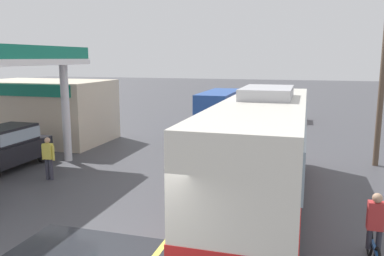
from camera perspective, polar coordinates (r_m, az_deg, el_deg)
The scene contains 10 objects.
ground at distance 26.96m, azimuth 9.05°, elevation 0.08°, with size 120.00×120.00×0.00m, color #424247.
lane_divider_stripe at distance 22.10m, azimuth 7.39°, elevation -2.08°, with size 0.16×50.00×0.01m, color #D8CC4C.
coach_bus_main at distance 12.62m, azimuth 10.13°, elevation -3.43°, with size 2.60×11.04×3.69m.
gas_station_roadside at distance 21.95m, azimuth -23.73°, elevation 4.00°, with size 9.10×11.95×5.10m.
car_at_pump at distance 18.24m, azimuth -25.41°, elevation -2.35°, with size 1.70×4.20×1.82m.
minibus_opposing_lane at distance 26.26m, azimuth 4.00°, elevation 3.17°, with size 2.04×6.13×2.44m.
cyclist_on_shoulder at distance 9.96m, azimuth 24.90°, elevation -13.67°, with size 0.34×1.82×1.72m.
pedestrian_near_pump at distance 16.10m, azimuth -20.08°, elevation -3.83°, with size 0.55×0.22×1.66m.
car_trailing_behind_bus at distance 30.38m, azimuth 13.30°, elevation 3.00°, with size 1.70×4.20×1.82m.
utility_pole_roadside at distance 18.52m, azimuth 26.01°, elevation 8.56°, with size 1.80×0.24×8.56m.
Camera 1 is at (3.27, -6.35, 4.64)m, focal length 36.85 mm.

